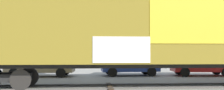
{
  "coord_description": "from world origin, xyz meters",
  "views": [
    {
      "loc": [
        -1.75,
        -11.92,
        1.63
      ],
      "look_at": [
        -1.14,
        2.94,
        2.1
      ],
      "focal_mm": 40.16,
      "sensor_mm": 36.0,
      "label": 1
    }
  ],
  "objects_px": {
    "freight_car": "(138,28)",
    "parked_car_blue": "(129,63)",
    "parked_car_red": "(201,63)",
    "flagpole": "(166,21)",
    "parked_car_tan": "(40,64)"
  },
  "relations": [
    {
      "from": "flagpole",
      "to": "parked_car_blue",
      "type": "bearing_deg",
      "value": -120.41
    },
    {
      "from": "freight_car",
      "to": "flagpole",
      "type": "relative_size",
      "value": 2.33
    },
    {
      "from": "freight_car",
      "to": "parked_car_blue",
      "type": "height_order",
      "value": "freight_car"
    },
    {
      "from": "flagpole",
      "to": "parked_car_red",
      "type": "distance_m",
      "value": 9.57
    },
    {
      "from": "freight_car",
      "to": "parked_car_red",
      "type": "relative_size",
      "value": 4.16
    },
    {
      "from": "freight_car",
      "to": "parked_car_red",
      "type": "height_order",
      "value": "freight_car"
    },
    {
      "from": "parked_car_blue",
      "to": "flagpole",
      "type": "bearing_deg",
      "value": 59.59
    },
    {
      "from": "parked_car_blue",
      "to": "parked_car_red",
      "type": "relative_size",
      "value": 0.99
    },
    {
      "from": "parked_car_tan",
      "to": "parked_car_red",
      "type": "bearing_deg",
      "value": 0.65
    },
    {
      "from": "flagpole",
      "to": "parked_car_red",
      "type": "bearing_deg",
      "value": -88.34
    },
    {
      "from": "parked_car_red",
      "to": "parked_car_blue",
      "type": "bearing_deg",
      "value": 176.01
    },
    {
      "from": "freight_car",
      "to": "parked_car_red",
      "type": "distance_m",
      "value": 8.01
    },
    {
      "from": "freight_car",
      "to": "parked_car_tan",
      "type": "xyz_separation_m",
      "value": [
        -6.01,
        5.55,
        -1.97
      ]
    },
    {
      "from": "freight_car",
      "to": "parked_car_red",
      "type": "bearing_deg",
      "value": 46.99
    },
    {
      "from": "parked_car_tan",
      "to": "parked_car_red",
      "type": "xyz_separation_m",
      "value": [
        11.31,
        0.13,
        0.04
      ]
    }
  ]
}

